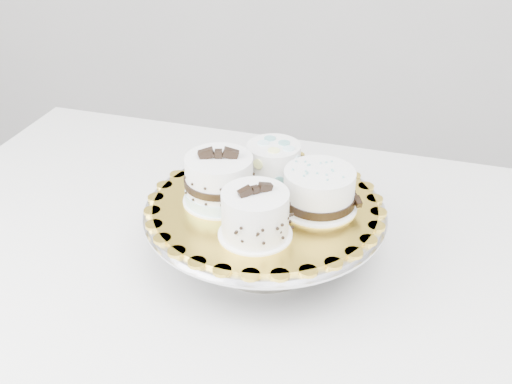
# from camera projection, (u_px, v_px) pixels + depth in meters

# --- Properties ---
(table) EXTENTS (1.39, 1.05, 0.75)m
(table) POSITION_uv_depth(u_px,v_px,m) (241.00, 275.00, 1.16)
(table) COLOR white
(table) RESTS_ON floor
(cake_stand) EXTENTS (0.39, 0.39, 0.11)m
(cake_stand) POSITION_uv_depth(u_px,v_px,m) (265.00, 224.00, 1.05)
(cake_stand) COLOR gray
(cake_stand) RESTS_ON table
(cake_board) EXTENTS (0.43, 0.43, 0.01)m
(cake_board) POSITION_uv_depth(u_px,v_px,m) (265.00, 205.00, 1.03)
(cake_board) COLOR gold
(cake_board) RESTS_ON cake_stand
(cake_swirl) EXTENTS (0.14, 0.14, 0.09)m
(cake_swirl) POSITION_uv_depth(u_px,v_px,m) (255.00, 215.00, 0.93)
(cake_swirl) COLOR white
(cake_swirl) RESTS_ON cake_board
(cake_banded) EXTENTS (0.12, 0.12, 0.10)m
(cake_banded) POSITION_uv_depth(u_px,v_px,m) (219.00, 181.00, 1.02)
(cake_banded) COLOR white
(cake_banded) RESTS_ON cake_board
(cake_dots) EXTENTS (0.11, 0.11, 0.07)m
(cake_dots) POSITION_uv_depth(u_px,v_px,m) (274.00, 162.00, 1.07)
(cake_dots) COLOR white
(cake_dots) RESTS_ON cake_board
(cake_ribbon) EXTENTS (0.14, 0.14, 0.07)m
(cake_ribbon) POSITION_uv_depth(u_px,v_px,m) (320.00, 191.00, 1.00)
(cake_ribbon) COLOR white
(cake_ribbon) RESTS_ON cake_board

